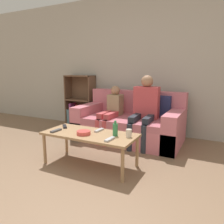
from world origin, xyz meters
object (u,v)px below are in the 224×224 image
at_px(bottle, 115,129).
at_px(tv_remote_3, 56,131).
at_px(tv_remote_1, 65,126).
at_px(tv_remote_2, 110,139).
at_px(person_child, 111,110).
at_px(coffee_table, 90,136).
at_px(cup_near, 129,133).
at_px(snack_bowl, 84,133).
at_px(tv_remote_0, 99,130).
at_px(couch, 130,124).
at_px(bookshelf, 81,107).
at_px(person_adult, 145,105).

bearing_deg(bottle, tv_remote_3, -167.23).
xyz_separation_m(tv_remote_1, tv_remote_2, (0.82, -0.22, 0.00)).
distance_m(person_child, tv_remote_3, 1.21).
distance_m(tv_remote_1, bottle, 0.81).
distance_m(coffee_table, person_child, 1.09).
height_order(cup_near, bottle, bottle).
bearing_deg(snack_bowl, coffee_table, 67.76).
xyz_separation_m(tv_remote_0, tv_remote_3, (-0.49, -0.27, 0.00)).
bearing_deg(couch, tv_remote_2, -77.42).
distance_m(tv_remote_0, tv_remote_1, 0.53).
xyz_separation_m(tv_remote_0, tv_remote_2, (0.30, -0.27, 0.00)).
relative_size(coffee_table, cup_near, 12.51).
relative_size(tv_remote_0, tv_remote_1, 1.10).
bearing_deg(tv_remote_1, snack_bowl, -64.75).
bearing_deg(person_child, tv_remote_1, -102.89).
relative_size(bookshelf, tv_remote_3, 6.35).
height_order(couch, tv_remote_2, couch).
bearing_deg(tv_remote_1, tv_remote_0, -37.77).
relative_size(person_child, tv_remote_1, 5.96).
distance_m(coffee_table, tv_remote_0, 0.16).
xyz_separation_m(person_child, tv_remote_2, (0.58, -1.19, -0.09)).
bearing_deg(tv_remote_1, bookshelf, 74.47).
bearing_deg(bookshelf, snack_bowl, -54.13).
xyz_separation_m(bookshelf, tv_remote_2, (1.64, -1.77, 0.03)).
height_order(tv_remote_1, tv_remote_3, same).
bearing_deg(tv_remote_0, couch, 93.34).
relative_size(person_adult, tv_remote_2, 6.52).
relative_size(person_child, bottle, 4.99).
height_order(couch, tv_remote_0, couch).
distance_m(tv_remote_0, snack_bowl, 0.24).
height_order(coffee_table, tv_remote_3, tv_remote_3).
xyz_separation_m(bookshelf, tv_remote_3, (0.85, -1.77, 0.03)).
bearing_deg(bottle, person_adult, 89.03).
bearing_deg(person_adult, tv_remote_0, -109.64).
bearing_deg(bookshelf, tv_remote_0, -48.28).
xyz_separation_m(couch, tv_remote_3, (-0.49, -1.33, 0.16)).
bearing_deg(tv_remote_3, cup_near, 14.61).
bearing_deg(bookshelf, tv_remote_3, -64.38).
relative_size(person_adult, cup_near, 11.76).
bearing_deg(couch, person_adult, -16.30).
bearing_deg(coffee_table, bookshelf, 128.00).
relative_size(couch, person_adult, 1.59).
distance_m(bookshelf, tv_remote_3, 1.96).
xyz_separation_m(cup_near, tv_remote_2, (-0.15, -0.21, -0.04)).
xyz_separation_m(person_child, bottle, (0.57, -1.01, -0.02)).
distance_m(tv_remote_2, tv_remote_3, 0.79).
xyz_separation_m(bookshelf, coffee_table, (1.28, -1.64, -0.02)).
height_order(couch, person_child, person_child).
relative_size(tv_remote_0, bottle, 0.92).
bearing_deg(person_adult, bookshelf, 159.49).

